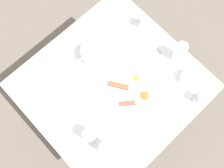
# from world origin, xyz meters

# --- Properties ---
(ground_plane) EXTENTS (8.00, 8.00, 0.00)m
(ground_plane) POSITION_xyz_m (0.00, 0.00, 0.00)
(ground_plane) COLOR #70665B
(table) EXTENTS (0.91, 0.94, 0.77)m
(table) POSITION_xyz_m (0.00, 0.00, 0.68)
(table) COLOR white
(table) RESTS_ON ground_plane
(breakfast_plate) EXTENTS (0.30, 0.30, 0.04)m
(breakfast_plate) POSITION_xyz_m (-0.10, -0.05, 0.78)
(breakfast_plate) COLOR white
(breakfast_plate) RESTS_ON table
(teapot_near) EXTENTS (0.13, 0.22, 0.13)m
(teapot_near) POSITION_xyz_m (0.20, -0.03, 0.82)
(teapot_near) COLOR white
(teapot_near) RESTS_ON table
(teacup_with_saucer_left) EXTENTS (0.15, 0.15, 0.06)m
(teacup_with_saucer_left) POSITION_xyz_m (-0.27, -0.34, 0.79)
(teacup_with_saucer_left) COLOR white
(teacup_with_saucer_left) RESTS_ON table
(water_glass_tall) EXTENTS (0.07, 0.07, 0.13)m
(water_glass_tall) POSITION_xyz_m (-0.24, 0.27, 0.83)
(water_glass_tall) COLOR white
(water_glass_tall) RESTS_ON table
(water_glass_short) EXTENTS (0.07, 0.07, 0.13)m
(water_glass_short) POSITION_xyz_m (-0.13, 0.29, 0.83)
(water_glass_short) COLOR white
(water_glass_short) RESTS_ON table
(wine_glass_spare) EXTENTS (0.07, 0.07, 0.16)m
(wine_glass_spare) POSITION_xyz_m (-0.14, -0.40, 0.85)
(wine_glass_spare) COLOR white
(wine_glass_spare) RESTS_ON table
(pepper_grinder) EXTENTS (0.05, 0.05, 0.11)m
(pepper_grinder) POSITION_xyz_m (0.16, -0.39, 0.82)
(pepper_grinder) COLOR #BCBCC1
(pepper_grinder) RESTS_ON table
(salt_grinder) EXTENTS (0.05, 0.05, 0.11)m
(salt_grinder) POSITION_xyz_m (-0.39, -0.29, 0.82)
(salt_grinder) COLOR #BCBCC1
(salt_grinder) RESTS_ON table
(fork_by_plate) EXTENTS (0.16, 0.04, 0.00)m
(fork_by_plate) POSITION_xyz_m (0.02, -0.36, 0.77)
(fork_by_plate) COLOR silver
(fork_by_plate) RESTS_ON table
(knife_by_plate) EXTENTS (0.21, 0.03, 0.00)m
(knife_by_plate) POSITION_xyz_m (0.28, 0.34, 0.77)
(knife_by_plate) COLOR silver
(knife_by_plate) RESTS_ON table
(spoon_for_tea) EXTENTS (0.11, 0.12, 0.00)m
(spoon_for_tea) POSITION_xyz_m (0.00, 0.21, 0.77)
(spoon_for_tea) COLOR silver
(spoon_for_tea) RESTS_ON table
(fork_spare) EXTENTS (0.15, 0.08, 0.00)m
(fork_spare) POSITION_xyz_m (0.32, -0.33, 0.77)
(fork_spare) COLOR silver
(fork_spare) RESTS_ON table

